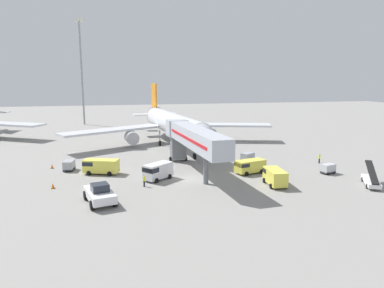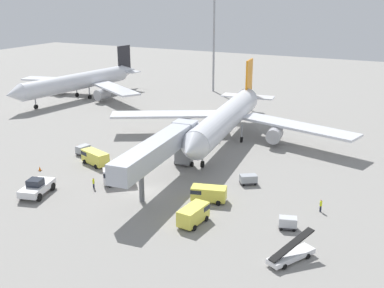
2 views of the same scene
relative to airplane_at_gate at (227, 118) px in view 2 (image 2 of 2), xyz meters
name	(u,v)px [view 2 (image 2 of 2)]	position (x,y,z in m)	size (l,w,h in m)	color
ground_plane	(144,191)	(-1.81, -26.47, -4.66)	(300.00, 300.00, 0.00)	gray
airplane_at_gate	(227,118)	(0.00, 0.00, 0.00)	(47.33, 43.27, 13.13)	silver
jet_bridge	(162,148)	(-0.80, -22.91, 0.84)	(5.06, 23.06, 7.25)	#B2B7C1
pushback_tug	(37,187)	(-14.36, -34.05, -3.53)	(4.07, 6.30, 2.41)	white
belt_loader_truck	(291,254)	(21.57, -34.99, -3.92)	(4.18, 5.83, 2.90)	white
service_van_far_left	(95,157)	(-14.67, -20.73, -3.38)	(5.60, 3.64, 2.24)	#E5DB4C
service_van_mid_right	(118,175)	(-6.56, -25.87, -3.32)	(4.70, 4.35, 2.38)	silver
service_van_near_center	(194,214)	(8.76, -31.95, -3.40)	(2.63, 4.71, 2.22)	#E5DB4C
service_van_near_left	(208,193)	(7.67, -25.51, -3.47)	(5.01, 3.18, 2.08)	#E5DB4C
baggage_cart_rear_left	(248,179)	(10.55, -17.52, -3.86)	(2.80, 2.52, 1.43)	#38383D
baggage_cart_mid_center	(83,149)	(-19.57, -17.58, -3.79)	(1.75, 2.53, 1.58)	#38383D
baggage_cart_rear_right	(288,223)	(19.39, -28.32, -3.84)	(2.36, 1.82, 1.49)	#38383D
ground_crew_worker_foreground	(94,183)	(-8.73, -28.79, -3.80)	(0.43, 0.43, 1.63)	#1E2333
ground_crew_worker_midground	(321,205)	(21.91, -21.96, -3.77)	(0.43, 0.43, 1.69)	#1E2333
safety_cone_alpha	(40,169)	(-20.64, -26.92, -4.30)	(0.49, 0.49, 0.74)	black
safety_cone_bravo	(78,146)	(-22.44, -15.52, -4.30)	(0.48, 0.48, 0.73)	black
airplane_background	(81,82)	(-48.38, 17.83, -0.25)	(41.05, 43.44, 12.13)	silver
apron_light_mast	(214,11)	(-21.25, 41.66, 16.96)	(2.40, 2.40, 32.31)	#93969B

